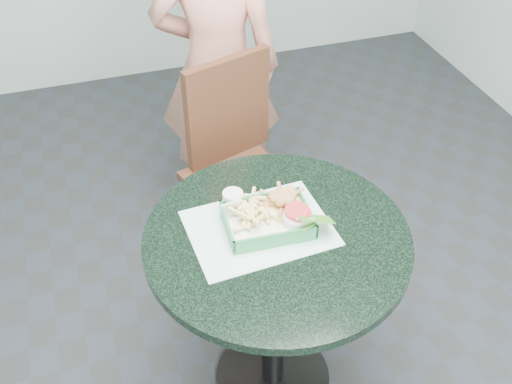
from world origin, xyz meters
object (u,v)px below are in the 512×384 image
object	(u,v)px
food_basket	(268,227)
cafe_table	(276,277)
sauce_ramekin	(232,202)
crab_sandwich	(281,204)
diner_person	(217,66)
dining_chair	(235,155)

from	to	relation	value
food_basket	cafe_table	bearing A→B (deg)	-69.50
sauce_ramekin	cafe_table	bearing A→B (deg)	-56.61
crab_sandwich	sauce_ramekin	xyz separation A→B (m)	(-0.15, 0.05, 0.00)
cafe_table	diner_person	xyz separation A→B (m)	(0.10, 1.06, 0.19)
cafe_table	dining_chair	xyz separation A→B (m)	(0.08, 0.72, -0.05)
diner_person	food_basket	world-z (taller)	diner_person
cafe_table	dining_chair	size ratio (longest dim) A/B	0.87
dining_chair	crab_sandwich	bearing A→B (deg)	-110.67
diner_person	sauce_ramekin	world-z (taller)	diner_person
cafe_table	sauce_ramekin	world-z (taller)	sauce_ramekin
crab_sandwich	food_basket	bearing A→B (deg)	-139.20
diner_person	sauce_ramekin	bearing A→B (deg)	95.67
cafe_table	sauce_ramekin	size ratio (longest dim) A/B	12.62
dining_chair	food_basket	xyz separation A→B (m)	(-0.09, -0.68, 0.23)
food_basket	dining_chair	bearing A→B (deg)	82.36
dining_chair	crab_sandwich	xyz separation A→B (m)	(-0.03, -0.63, 0.27)
food_basket	crab_sandwich	world-z (taller)	crab_sandwich
diner_person	crab_sandwich	size ratio (longest dim) A/B	11.54
diner_person	dining_chair	bearing A→B (deg)	104.03
cafe_table	sauce_ramekin	xyz separation A→B (m)	(-0.10, 0.15, 0.22)
food_basket	sauce_ramekin	distance (m)	0.14
dining_chair	food_basket	world-z (taller)	dining_chair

